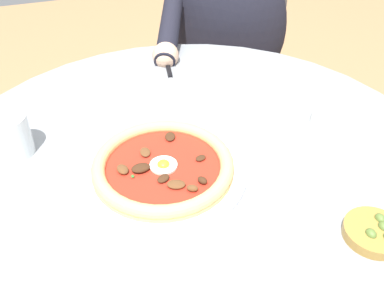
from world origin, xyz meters
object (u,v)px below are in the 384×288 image
(pizza_on_plate, at_px, (163,167))
(water_glass, at_px, (11,138))
(diner_person, at_px, (223,81))
(cafe_chair_diner, at_px, (228,55))
(dining_table, at_px, (192,205))
(olive_pan, at_px, (376,232))
(ramekin_capers, at_px, (326,117))
(steak_knife, at_px, (170,76))

(pizza_on_plate, distance_m, water_glass, 0.30)
(diner_person, relative_size, cafe_chair_diner, 1.29)
(pizza_on_plate, xyz_separation_m, cafe_chair_diner, (-0.77, 0.44, -0.21))
(dining_table, distance_m, olive_pan, 0.37)
(water_glass, distance_m, ramekin_capers, 0.64)
(cafe_chair_diner, bearing_deg, pizza_on_plate, -29.89)
(ramekin_capers, distance_m, cafe_chair_diner, 0.76)
(ramekin_capers, bearing_deg, olive_pan, -16.45)
(pizza_on_plate, bearing_deg, cafe_chair_diner, 150.11)
(ramekin_capers, relative_size, olive_pan, 0.53)
(pizza_on_plate, bearing_deg, water_glass, -119.91)
(diner_person, distance_m, cafe_chair_diner, 0.15)
(dining_table, height_order, olive_pan, olive_pan)
(ramekin_capers, distance_m, olive_pan, 0.31)
(cafe_chair_diner, bearing_deg, dining_table, -26.85)
(water_glass, bearing_deg, dining_table, 67.48)
(olive_pan, bearing_deg, ramekin_capers, 163.55)
(pizza_on_plate, xyz_separation_m, olive_pan, (0.25, 0.29, -0.01))
(pizza_on_plate, height_order, steak_knife, pizza_on_plate)
(diner_person, xyz_separation_m, cafe_chair_diner, (-0.13, 0.07, 0.03))
(dining_table, bearing_deg, olive_pan, 40.33)
(pizza_on_plate, distance_m, ramekin_capers, 0.38)
(olive_pan, xyz_separation_m, cafe_chair_diner, (-1.02, 0.16, -0.21))
(steak_knife, height_order, cafe_chair_diner, cafe_chair_diner)
(pizza_on_plate, height_order, water_glass, water_glass)
(ramekin_capers, bearing_deg, water_glass, -99.31)
(diner_person, bearing_deg, steak_knife, -41.90)
(pizza_on_plate, relative_size, ramekin_capers, 4.78)
(pizza_on_plate, relative_size, olive_pan, 2.52)
(steak_knife, xyz_separation_m, ramekin_capers, (0.30, 0.26, 0.02))
(diner_person, height_order, cafe_chair_diner, diner_person)
(water_glass, height_order, steak_knife, water_glass)
(dining_table, xyz_separation_m, ramekin_capers, (-0.03, 0.31, 0.14))
(steak_knife, xyz_separation_m, diner_person, (-0.30, 0.27, -0.22))
(dining_table, distance_m, pizza_on_plate, 0.15)
(steak_knife, relative_size, cafe_chair_diner, 0.24)
(dining_table, relative_size, steak_knife, 4.83)
(steak_knife, relative_size, ramekin_capers, 3.27)
(dining_table, distance_m, diner_person, 0.70)
(pizza_on_plate, relative_size, cafe_chair_diner, 0.36)
(dining_table, relative_size, water_glass, 12.08)
(dining_table, relative_size, pizza_on_plate, 3.31)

